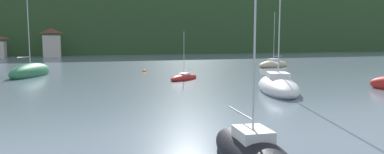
# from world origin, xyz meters

# --- Properties ---
(wooded_hillside) EXTENTS (352.00, 75.44, 36.41)m
(wooded_hillside) POSITION_xyz_m (-21.39, 155.93, 8.69)
(wooded_hillside) COLOR #2D4C28
(wooded_hillside) RESTS_ON ground_plane
(shore_building_westcentral) EXTENTS (4.26, 3.86, 7.18)m
(shore_building_westcentral) POSITION_xyz_m (-13.37, 107.44, 3.48)
(shore_building_westcentral) COLOR beige
(shore_building_westcentral) RESTS_ON ground_plane
(sailboat_far_2) EXTENTS (6.81, 4.38, 8.84)m
(sailboat_far_2) POSITION_xyz_m (21.11, 61.12, 0.37)
(sailboat_far_2) COLOR #CCBC8E
(sailboat_far_2) RESTS_ON ground_plane
(sailboat_far_4) EXTENTS (4.26, 3.69, 5.27)m
(sailboat_far_4) POSITION_xyz_m (2.63, 49.00, 0.22)
(sailboat_far_4) COLOR red
(sailboat_far_4) RESTS_ON ground_plane
(sailboat_near_5) EXTENTS (2.45, 5.85, 7.91)m
(sailboat_near_5) POSITION_xyz_m (-2.67, 24.86, 0.34)
(sailboat_near_5) COLOR black
(sailboat_near_5) RESTS_ON ground_plane
(sailboat_mid_10) EXTENTS (5.81, 8.92, 12.98)m
(sailboat_mid_10) POSITION_xyz_m (7.23, 38.59, 0.44)
(sailboat_mid_10) COLOR white
(sailboat_mid_10) RESTS_ON ground_plane
(sailboat_far_11) EXTENTS (5.14, 8.43, 11.85)m
(sailboat_far_11) POSITION_xyz_m (-12.99, 58.22, 0.48)
(sailboat_far_11) COLOR #2D754C
(sailboat_far_11) RESTS_ON ground_plane
(mooring_buoy_mid) EXTENTS (0.58, 0.58, 0.58)m
(mooring_buoy_mid) POSITION_xyz_m (0.52, 59.66, 0.00)
(mooring_buoy_mid) COLOR orange
(mooring_buoy_mid) RESTS_ON ground_plane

